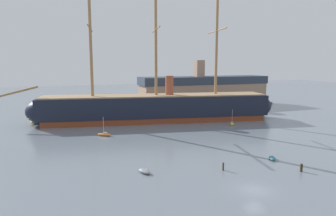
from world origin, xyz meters
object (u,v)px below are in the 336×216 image
object	(u,v)px
dinghy_foreground_left	(144,171)
sailboat_distant_centre	(138,113)
dinghy_foreground_right	(272,158)
sailboat_alongside_bow	(104,134)
dockside_warehouse_right	(204,91)
sailboat_alongside_stern	(232,124)
mooring_piling_nearest	(301,168)
tall_ship	(156,107)
mooring_piling_left_pair	(223,166)
motorboat_far_left	(38,121)

from	to	relation	value
dinghy_foreground_left	sailboat_distant_centre	world-z (taller)	sailboat_distant_centre
dinghy_foreground_right	sailboat_distant_centre	world-z (taller)	sailboat_distant_centre
sailboat_alongside_bow	dockside_warehouse_right	distance (m)	57.53
sailboat_alongside_stern	sailboat_distant_centre	distance (m)	31.46
dinghy_foreground_right	dockside_warehouse_right	world-z (taller)	dockside_warehouse_right
mooring_piling_nearest	dinghy_foreground_left	bearing A→B (deg)	161.37
tall_ship	sailboat_alongside_stern	distance (m)	21.50
dockside_warehouse_right	sailboat_distant_centre	bearing A→B (deg)	-158.58
sailboat_alongside_bow	mooring_piling_nearest	world-z (taller)	sailboat_alongside_bow
sailboat_distant_centre	mooring_piling_left_pair	xyz separation A→B (m)	(-0.38, -53.79, 0.20)
dinghy_foreground_left	sailboat_alongside_bow	distance (m)	25.72
motorboat_far_left	sailboat_alongside_bow	bearing A→B (deg)	-54.01
mooring_piling_nearest	sailboat_alongside_stern	bearing A→B (deg)	75.19
motorboat_far_left	dockside_warehouse_right	size ratio (longest dim) A/B	0.08
mooring_piling_nearest	dockside_warehouse_right	distance (m)	72.72
sailboat_distant_centre	dockside_warehouse_right	xyz separation A→B (m)	(29.57, 11.60, 5.26)
sailboat_alongside_bow	tall_ship	bearing A→B (deg)	37.29
tall_ship	dockside_warehouse_right	bearing A→B (deg)	41.34
motorboat_far_left	sailboat_alongside_stern	bearing A→B (deg)	-22.48
tall_ship	sailboat_distant_centre	distance (m)	13.25
dockside_warehouse_right	sailboat_alongside_bow	bearing A→B (deg)	-140.12
dockside_warehouse_right	motorboat_far_left	bearing A→B (deg)	-164.72
sailboat_alongside_stern	sailboat_distant_centre	world-z (taller)	sailboat_distant_centre
tall_ship	sailboat_alongside_stern	bearing A→B (deg)	-34.94
tall_ship	dinghy_foreground_right	xyz separation A→B (m)	(8.10, -39.62, -3.71)
sailboat_alongside_bow	motorboat_far_left	bearing A→B (deg)	125.99
dinghy_foreground_right	motorboat_far_left	size ratio (longest dim) A/B	0.56
motorboat_far_left	mooring_piling_nearest	size ratio (longest dim) A/B	3.75
dinghy_foreground_left	sailboat_distant_centre	xyz separation A→B (m)	(12.15, 50.75, 0.11)
dinghy_foreground_right	motorboat_far_left	bearing A→B (deg)	129.67
mooring_piling_nearest	sailboat_alongside_bow	bearing A→B (deg)	126.86
tall_ship	mooring_piling_left_pair	bearing A→B (deg)	-93.43
mooring_piling_left_pair	sailboat_alongside_stern	bearing A→B (deg)	55.70
dinghy_foreground_right	sailboat_alongside_bow	size ratio (longest dim) A/B	0.59
sailboat_alongside_bow	motorboat_far_left	xyz separation A→B (m)	(-14.98, 20.63, 0.26)
dinghy_foreground_right	mooring_piling_left_pair	bearing A→B (deg)	-171.43
mooring_piling_nearest	mooring_piling_left_pair	size ratio (longest dim) A/B	1.00
tall_ship	mooring_piling_left_pair	distance (m)	41.43
sailboat_distant_centre	mooring_piling_left_pair	distance (m)	53.80
sailboat_distant_centre	dockside_warehouse_right	bearing A→B (deg)	21.42
sailboat_alongside_stern	mooring_piling_nearest	bearing A→B (deg)	-104.81
sailboat_alongside_bow	mooring_piling_nearest	distance (m)	41.59
motorboat_far_left	dinghy_foreground_right	bearing A→B (deg)	-50.33
dinghy_foreground_left	motorboat_far_left	distance (m)	49.35
mooring_piling_left_pair	dinghy_foreground_right	bearing A→B (deg)	8.57
mooring_piling_left_pair	sailboat_distant_centre	bearing A→B (deg)	89.60
motorboat_far_left	mooring_piling_nearest	bearing A→B (deg)	-53.47
tall_ship	dinghy_foreground_left	xyz separation A→B (m)	(-14.24, -38.17, -3.70)
tall_ship	motorboat_far_left	bearing A→B (deg)	165.60
tall_ship	sailboat_alongside_bow	world-z (taller)	tall_ship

